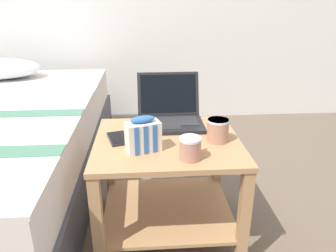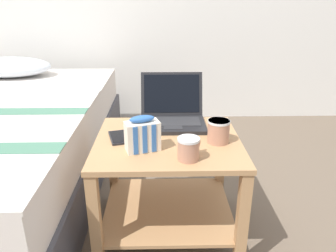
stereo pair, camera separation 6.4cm
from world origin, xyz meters
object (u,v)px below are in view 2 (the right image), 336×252
mug_front_right (189,147)px  snack_bag (142,135)px  cell_phone (119,137)px  laptop (172,114)px  mug_front_left (218,130)px

mug_front_right → snack_bag: 0.20m
snack_bag → cell_phone: snack_bag is taller
laptop → cell_phone: size_ratio=1.93×
mug_front_left → laptop: bearing=129.1°
mug_front_right → cell_phone: mug_front_right is taller
cell_phone → snack_bag: bearing=-47.0°
laptop → cell_phone: laptop is taller
laptop → mug_front_left: (0.19, -0.23, 0.01)m
mug_front_right → cell_phone: 0.36m
mug_front_left → snack_bag: bearing=-166.9°
mug_front_left → mug_front_right: 0.21m
mug_front_right → mug_front_left: bearing=49.1°
laptop → mug_front_left: bearing=-50.9°
mug_front_left → cell_phone: bearing=174.0°
laptop → mug_front_left: 0.30m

